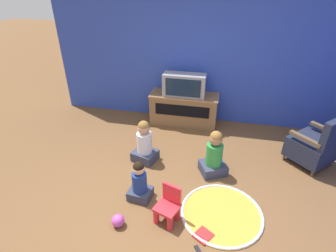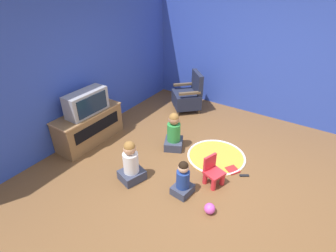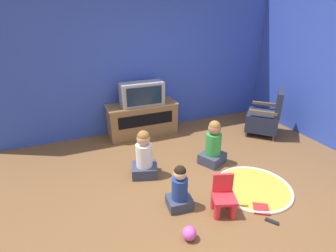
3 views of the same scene
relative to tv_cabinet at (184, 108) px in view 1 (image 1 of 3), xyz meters
name	(u,v)px [view 1 (image 1 of 3)]	position (x,y,z in m)	size (l,w,h in m)	color
ground_plane	(180,206)	(0.33, -2.23, -0.32)	(30.00, 30.00, 0.00)	brown
wall_back	(197,53)	(0.16, 0.32, 1.01)	(5.66, 0.12, 2.67)	#2D47B2
tv_cabinet	(184,108)	(0.00, 0.00, 0.00)	(1.31, 0.49, 0.62)	brown
television	(184,85)	(0.00, -0.05, 0.51)	(0.79, 0.32, 0.42)	#939399
black_armchair	(315,145)	(2.18, -0.90, 0.02)	(0.83, 0.83, 0.89)	brown
yellow_kid_chair	(168,208)	(0.22, -2.46, -0.13)	(0.33, 0.33, 0.47)	red
play_mat	(222,213)	(0.86, -2.24, -0.31)	(1.03, 1.03, 0.04)	gold
child_watching_left	(140,183)	(-0.22, -2.18, -0.07)	(0.32, 0.29, 0.58)	#33384C
child_watching_center	(145,144)	(-0.40, -1.36, -0.01)	(0.44, 0.41, 0.71)	#33384C
child_watching_right	(214,155)	(0.69, -1.45, -0.01)	(0.47, 0.45, 0.72)	#33384C
toy_ball	(118,221)	(-0.34, -2.68, -0.25)	(0.15, 0.15, 0.15)	#CC4CB2
book	(203,235)	(0.67, -2.62, -0.31)	(0.26, 0.26, 0.02)	#B22323
remote_control	(199,252)	(0.64, -2.83, -0.31)	(0.12, 0.15, 0.02)	black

